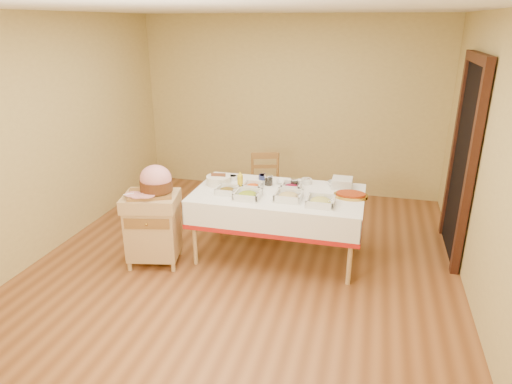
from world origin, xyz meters
TOP-DOWN VIEW (x-y plane):
  - room_shell at (0.00, 0.00)m, footprint 5.00×5.00m
  - doorway at (2.20, 0.90)m, footprint 0.09×1.10m
  - dining_table at (0.30, 0.30)m, footprint 1.82×1.02m
  - butcher_cart at (-0.96, -0.20)m, footprint 0.65×0.58m
  - dining_chair at (-0.07, 1.28)m, footprint 0.49×0.48m
  - ham_on_board at (-0.91, -0.16)m, footprint 0.47×0.45m
  - serving_dish_a at (-0.23, 0.15)m, footprint 0.22×0.22m
  - serving_dish_b at (0.02, 0.06)m, footprint 0.26×0.26m
  - serving_dish_c at (0.44, 0.13)m, footprint 0.27×0.27m
  - serving_dish_d at (0.78, 0.07)m, footprint 0.28×0.28m
  - serving_dish_e at (0.00, 0.34)m, footprint 0.21×0.20m
  - serving_dish_f at (0.42, 0.43)m, footprint 0.22×0.21m
  - small_bowl_left at (-0.30, 0.57)m, footprint 0.11×0.11m
  - small_bowl_mid at (0.04, 0.69)m, footprint 0.12×0.12m
  - small_bowl_right at (0.55, 0.66)m, footprint 0.12×0.12m
  - bowl_white_imported at (0.28, 0.60)m, footprint 0.14×0.14m
  - bowl_small_imported at (0.87, 0.66)m, footprint 0.20×0.20m
  - preserve_jar_left at (0.14, 0.51)m, footprint 0.10×0.10m
  - preserve_jar_right at (0.44, 0.49)m, footprint 0.08×0.08m
  - mustard_bottle at (-0.14, 0.32)m, footprint 0.06×0.06m
  - bread_basket at (-0.41, 0.38)m, footprint 0.27×0.27m
  - plate_stack at (0.95, 0.63)m, footprint 0.22×0.22m
  - brass_platter at (1.07, 0.35)m, footprint 0.36×0.26m

SIDE VIEW (x-z plane):
  - butcher_cart at x=-0.96m, z-range 0.05..0.85m
  - dining_chair at x=-0.07m, z-range 0.01..0.89m
  - dining_table at x=0.30m, z-range 0.22..0.98m
  - bowl_white_imported at x=0.28m, z-range 0.76..0.79m
  - brass_platter at x=1.07m, z-range 0.76..0.80m
  - bowl_small_imported at x=0.87m, z-range 0.76..0.81m
  - small_bowl_left at x=-0.30m, z-range 0.76..0.81m
  - small_bowl_mid at x=0.04m, z-range 0.76..0.81m
  - serving_dish_e at x=0.00m, z-range 0.74..0.84m
  - serving_dish_a at x=-0.23m, z-range 0.74..0.84m
  - serving_dish_f at x=0.42m, z-range 0.74..0.84m
  - small_bowl_right at x=0.55m, z-range 0.76..0.82m
  - serving_dish_d at x=0.78m, z-range 0.74..0.85m
  - serving_dish_b at x=0.02m, z-range 0.74..0.85m
  - serving_dish_c at x=0.44m, z-range 0.74..0.85m
  - preserve_jar_right at x=0.44m, z-range 0.75..0.86m
  - bread_basket at x=-0.41m, z-range 0.75..0.87m
  - plate_stack at x=0.95m, z-range 0.76..0.87m
  - preserve_jar_left at x=0.14m, z-range 0.75..0.88m
  - mustard_bottle at x=-0.14m, z-range 0.75..0.95m
  - ham_on_board at x=-0.91m, z-range 0.77..1.08m
  - doorway at x=2.20m, z-range 0.01..2.21m
  - room_shell at x=0.00m, z-range -1.20..3.80m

